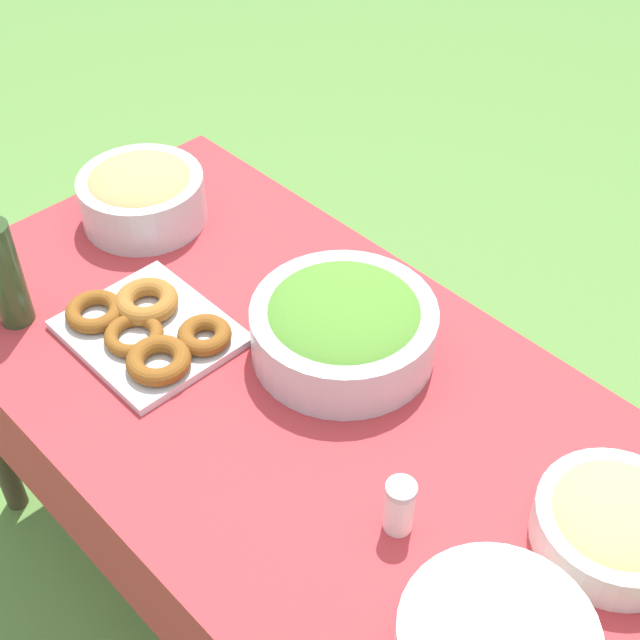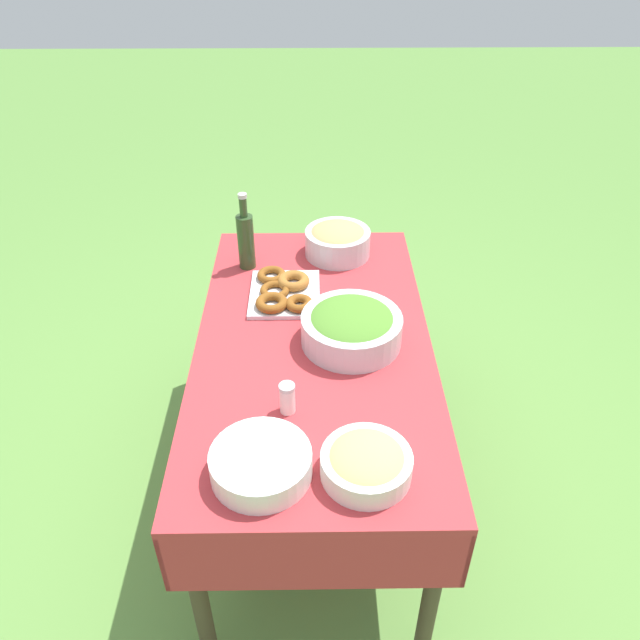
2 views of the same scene
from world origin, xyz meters
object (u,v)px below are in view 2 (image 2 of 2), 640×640
at_px(salad_bowl, 352,326).
at_px(bread_bowl, 338,240).
at_px(pasta_bowl, 368,463).
at_px(plate_stack, 262,464).
at_px(donut_platter, 284,291).
at_px(olive_oil_bottle, 247,239).

height_order(salad_bowl, bread_bowl, bread_bowl).
distance_m(pasta_bowl, plate_stack, 0.26).
xyz_separation_m(pasta_bowl, donut_platter, (0.80, 0.24, -0.02)).
height_order(salad_bowl, olive_oil_bottle, olive_oil_bottle).
distance_m(salad_bowl, plate_stack, 0.59).
relative_size(donut_platter, bread_bowl, 1.28).
height_order(salad_bowl, plate_stack, salad_bowl).
height_order(salad_bowl, donut_platter, salad_bowl).
relative_size(plate_stack, olive_oil_bottle, 0.86).
bearing_deg(salad_bowl, pasta_bowl, -179.09).
distance_m(donut_platter, olive_oil_bottle, 0.27).
bearing_deg(salad_bowl, donut_platter, 40.79).
relative_size(donut_platter, olive_oil_bottle, 1.08).
relative_size(pasta_bowl, bread_bowl, 0.91).
bearing_deg(pasta_bowl, olive_oil_bottle, 20.60).
bearing_deg(donut_platter, plate_stack, 177.92).
xyz_separation_m(olive_oil_bottle, bread_bowl, (0.09, -0.35, -0.05)).
distance_m(salad_bowl, olive_oil_bottle, 0.60).
relative_size(salad_bowl, donut_platter, 0.99).
xyz_separation_m(salad_bowl, bread_bowl, (0.56, 0.02, 0.00)).
bearing_deg(plate_stack, olive_oil_bottle, 6.54).
distance_m(olive_oil_bottle, bread_bowl, 0.36).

